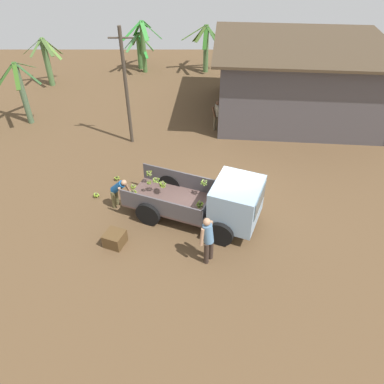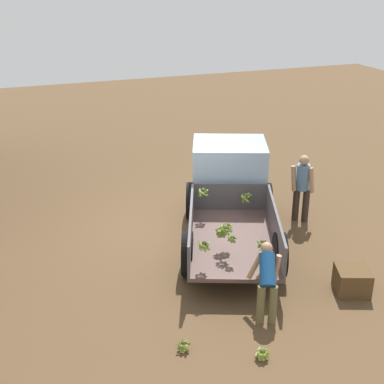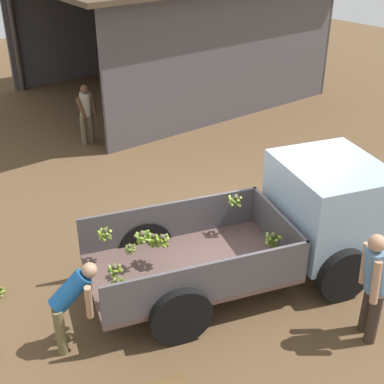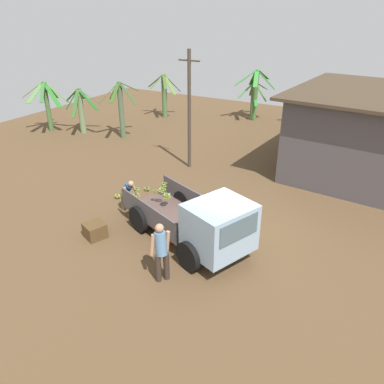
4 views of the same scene
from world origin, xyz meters
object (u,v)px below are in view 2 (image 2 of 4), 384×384
Objects in this scene: person_foreground_visitor at (302,185)px; wooden_crate_0 at (352,280)px; banana_bunch_on_ground_1 at (262,353)px; banana_bunch_on_ground_0 at (183,345)px; person_worker_loading at (267,279)px; cargo_truck at (230,185)px.

person_foreground_visitor is 2.78× the size of wooden_crate_0.
person_foreground_visitor is at bearing -37.16° from banana_bunch_on_ground_1.
person_foreground_visitor is 5.24m from banana_bunch_on_ground_1.
banana_bunch_on_ground_0 is at bearing -12.70° from person_foreground_visitor.
wooden_crate_0 is at bearing -65.53° from banana_bunch_on_ground_1.
person_foreground_visitor is at bearing -12.52° from wooden_crate_0.
wooden_crate_0 reaches higher than banana_bunch_on_ground_0.
person_foreground_visitor reaches higher than banana_bunch_on_ground_0.
person_worker_loading is at bearing -1.79° from person_foreground_visitor.
person_worker_loading is 1.96m from wooden_crate_0.
person_worker_loading is 1.82m from banana_bunch_on_ground_0.
banana_bunch_on_ground_1 reaches higher than banana_bunch_on_ground_0.
cargo_truck is 3.73m from person_worker_loading.
banana_bunch_on_ground_0 is at bearing 60.65° from banana_bunch_on_ground_1.
wooden_crate_0 is (1.12, -2.46, 0.13)m from banana_bunch_on_ground_1.
person_worker_loading is (-3.12, 2.56, -0.18)m from person_foreground_visitor.
banana_bunch_on_ground_0 is at bearing 98.11° from wooden_crate_0.
cargo_truck is 1.73m from person_foreground_visitor.
banana_bunch_on_ground_0 is 0.96× the size of banana_bunch_on_ground_1.
person_worker_loading is at bearing -29.60° from banana_bunch_on_ground_1.
person_worker_loading is 2.13× the size of wooden_crate_0.
banana_bunch_on_ground_1 is (-4.61, 1.47, -0.87)m from cargo_truck.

